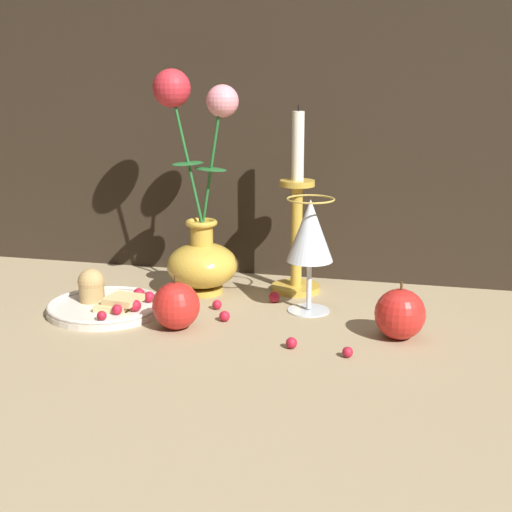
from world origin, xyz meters
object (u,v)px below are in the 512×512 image
candlestick (297,226)px  apple_beside_vase (400,314)px  wine_glass (310,235)px  apple_near_glass (176,306)px  plate_with_pastries (105,303)px  vase (200,224)px

candlestick → apple_beside_vase: (0.19, -0.19, -0.08)m
apple_beside_vase → wine_glass: bearing=149.0°
candlestick → apple_beside_vase: bearing=-45.7°
apple_beside_vase → apple_near_glass: (-0.33, -0.04, -0.00)m
candlestick → apple_near_glass: candlestick is taller
wine_glass → apple_beside_vase: size_ratio=2.15×
plate_with_pastries → candlestick: 0.35m
candlestick → vase: bearing=-163.4°
plate_with_pastries → apple_near_glass: (0.14, -0.05, 0.02)m
wine_glass → candlestick: candlestick is taller
wine_glass → apple_near_glass: wine_glass is taller
candlestick → apple_beside_vase: size_ratio=3.75×
wine_glass → plate_with_pastries: bearing=-166.1°
wine_glass → apple_near_glass: 0.24m
plate_with_pastries → apple_near_glass: 0.15m
plate_with_pastries → candlestick: bearing=33.3°
wine_glass → apple_beside_vase: bearing=-31.0°
vase → apple_near_glass: size_ratio=4.55×
plate_with_pastries → wine_glass: bearing=13.9°
plate_with_pastries → vase: bearing=48.8°
vase → plate_with_pastries: size_ratio=2.05×
apple_beside_vase → vase: bearing=157.4°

